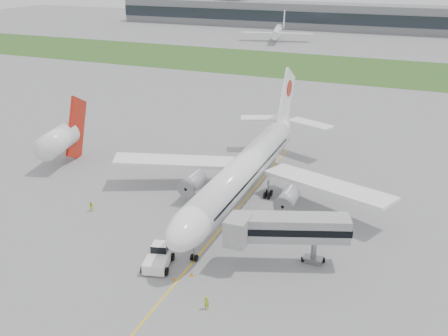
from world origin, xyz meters
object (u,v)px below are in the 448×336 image
at_px(airliner, 246,168).
at_px(neighbor_aircraft, 60,139).
at_px(pushback_tug, 158,257).
at_px(jet_bridge, 284,229).
at_px(ground_crew_near, 206,302).

height_order(airliner, neighbor_aircraft, airliner).
distance_m(pushback_tug, neighbor_aircraft, 41.56).
xyz_separation_m(airliner, jet_bridge, (11.01, -16.30, -0.32)).
height_order(pushback_tug, jet_bridge, jet_bridge).
relative_size(airliner, ground_crew_near, 30.06).
distance_m(ground_crew_near, neighbor_aircraft, 52.61).
bearing_deg(ground_crew_near, pushback_tug, -33.29).
relative_size(pushback_tug, ground_crew_near, 3.14).
relative_size(pushback_tug, jet_bridge, 0.37).
bearing_deg(pushback_tug, airliner, 65.78).
xyz_separation_m(jet_bridge, neighbor_aircraft, (-49.04, 17.11, -0.10)).
relative_size(pushback_tug, neighbor_aircraft, 0.34).
height_order(airliner, pushback_tug, airliner).
height_order(ground_crew_near, neighbor_aircraft, neighbor_aircraft).
height_order(jet_bridge, neighbor_aircraft, neighbor_aircraft).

